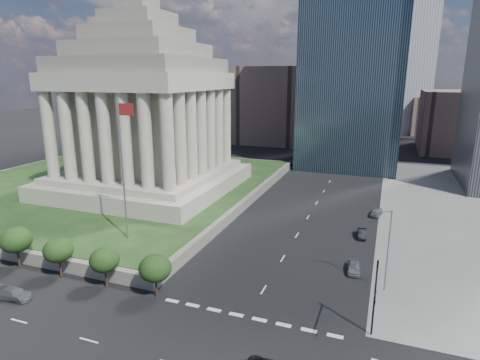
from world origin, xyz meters
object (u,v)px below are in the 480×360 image
at_px(flagpole, 123,162).
at_px(parked_sedan_near, 354,267).
at_px(traffic_signal_ne, 375,296).
at_px(parked_sedan_far, 376,212).
at_px(parked_sedan_mid, 362,234).
at_px(suv_grey, 13,294).
at_px(street_lamp_north, 387,246).
at_px(war_memorial, 143,93).

relative_size(flagpole, parked_sedan_near, 5.08).
distance_m(traffic_signal_ne, parked_sedan_far, 38.75).
bearing_deg(parked_sedan_near, parked_sedan_mid, 83.73).
xyz_separation_m(suv_grey, parked_sedan_far, (37.69, 44.12, 0.05)).
xyz_separation_m(traffic_signal_ne, parked_sedan_near, (-2.85, 14.66, -4.58)).
bearing_deg(suv_grey, parked_sedan_far, -46.71).
height_order(flagpole, street_lamp_north, flagpole).
xyz_separation_m(traffic_signal_ne, street_lamp_north, (0.83, 11.30, 0.41)).
xyz_separation_m(war_memorial, street_lamp_north, (47.33, -23.00, -15.74)).
relative_size(suv_grey, parked_sedan_near, 1.13).
distance_m(war_memorial, traffic_signal_ne, 60.00).
bearing_deg(war_memorial, parked_sedan_mid, -9.38).
distance_m(street_lamp_north, parked_sedan_near, 7.05).
bearing_deg(war_memorial, flagpole, -63.11).
bearing_deg(flagpole, suv_grey, -105.30).
relative_size(street_lamp_north, parked_sedan_near, 2.54).
xyz_separation_m(flagpole, suv_grey, (-4.37, -15.95, -12.47)).
bearing_deg(parked_sedan_far, war_memorial, -166.17).
xyz_separation_m(street_lamp_north, parked_sedan_mid, (-3.56, 15.77, -5.05)).
bearing_deg(parked_sedan_mid, parked_sedan_far, 75.94).
distance_m(war_memorial, parked_sedan_mid, 48.99).
height_order(traffic_signal_ne, parked_sedan_mid, traffic_signal_ne).
height_order(traffic_signal_ne, street_lamp_north, street_lamp_north).
height_order(war_memorial, flagpole, war_memorial).
distance_m(parked_sedan_mid, parked_sedan_far, 11.52).
bearing_deg(parked_sedan_near, traffic_signal_ne, -84.76).
bearing_deg(war_memorial, street_lamp_north, -25.92).
bearing_deg(street_lamp_north, parked_sedan_mid, 102.74).
bearing_deg(suv_grey, parked_sedan_mid, -53.89).
xyz_separation_m(traffic_signal_ne, parked_sedan_mid, (-2.74, 27.08, -4.64)).
height_order(parked_sedan_mid, parked_sedan_far, parked_sedan_far).
bearing_deg(traffic_signal_ne, street_lamp_north, 85.81).
distance_m(war_memorial, street_lamp_north, 54.92).
bearing_deg(war_memorial, suv_grey, -78.94).
relative_size(parked_sedan_near, parked_sedan_mid, 1.06).
xyz_separation_m(street_lamp_north, parked_sedan_far, (-1.83, 27.16, -4.97)).
relative_size(traffic_signal_ne, suv_grey, 1.79).
relative_size(flagpole, traffic_signal_ne, 2.50).
distance_m(flagpole, parked_sedan_far, 45.37).
bearing_deg(parked_sedan_far, traffic_signal_ne, -79.91).
distance_m(suv_grey, parked_sedan_far, 58.03).
bearing_deg(flagpole, parked_sedan_near, 7.88).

